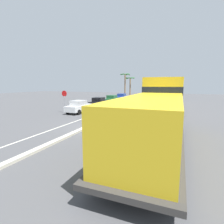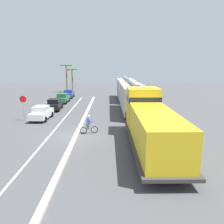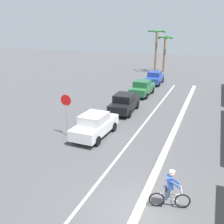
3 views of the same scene
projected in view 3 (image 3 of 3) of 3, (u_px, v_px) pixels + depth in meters
ground_plane at (139, 211)px, 10.68m from camera, size 120.00×120.00×0.00m
median_curb at (167, 148)px, 15.93m from camera, size 0.36×36.00×0.16m
lane_stripe at (129, 143)px, 16.80m from camera, size 0.14×36.00×0.01m
parked_car_white at (95, 125)px, 17.57m from camera, size 1.94×4.25×1.62m
parked_car_black at (125, 103)px, 22.51m from camera, size 1.96×4.26×1.62m
parked_car_green at (142, 88)px, 27.85m from camera, size 1.90×4.23×1.62m
parked_car_blue at (155, 78)px, 33.19m from camera, size 1.92×4.24×1.62m
cyclist at (170, 190)px, 10.65m from camera, size 1.66×0.63×1.71m
stop_sign at (66, 107)px, 17.30m from camera, size 0.76×0.08×2.88m
palm_tree_near at (157, 41)px, 39.85m from camera, size 2.65×2.77×6.65m
palm_tree_far at (165, 44)px, 40.72m from camera, size 2.76×2.73×5.71m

